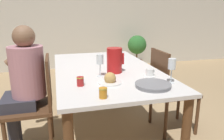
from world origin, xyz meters
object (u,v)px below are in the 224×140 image
person_seated (24,80)px  bread_plate (110,80)px  jam_jar_amber (103,92)px  potted_plant (137,48)px  serving_tray (153,85)px  jam_jar_red (80,81)px  wine_glass_juice (172,65)px  chair_opposite (169,89)px  wine_glass_water (100,60)px  teacup_near_person (150,73)px  red_pitcher (114,60)px  chair_person_side (36,102)px

person_seated → bread_plate: bearing=-119.6°
jam_jar_amber → potted_plant: jam_jar_amber is taller
serving_tray → jam_jar_red: size_ratio=3.87×
wine_glass_juice → jam_jar_red: (-0.71, 0.12, -0.11)m
person_seated → jam_jar_red: person_seated is taller
chair_opposite → jam_jar_amber: 1.14m
wine_glass_water → wine_glass_juice: size_ratio=0.98×
teacup_near_person → jam_jar_amber: bearing=-142.7°
teacup_near_person → bread_plate: 0.40m
red_pitcher → chair_opposite: bearing=7.6°
red_pitcher → wine_glass_juice: bearing=-49.8°
wine_glass_juice → jam_jar_red: bearing=170.7°
bread_plate → jam_jar_amber: size_ratio=2.65×
chair_opposite → bread_plate: bearing=-62.7°
red_pitcher → potted_plant: 3.04m
chair_opposite → serving_tray: 0.77m
person_seated → jam_jar_red: (0.46, -0.40, 0.07)m
wine_glass_juice → jam_jar_amber: (-0.60, -0.17, -0.11)m
jam_jar_amber → red_pitcher: bearing=67.9°
chair_person_side → jam_jar_amber: chair_person_side is taller
bread_plate → jam_jar_amber: bread_plate is taller
chair_opposite → potted_plant: size_ratio=1.18×
chair_opposite → person_seated: (-1.45, 0.01, 0.22)m
chair_person_side → teacup_near_person: (1.00, -0.26, 0.28)m
serving_tray → potted_plant: size_ratio=0.36×
chair_person_side → teacup_near_person: chair_person_side is taller
person_seated → bread_plate: 0.80m
red_pitcher → wine_glass_water: 0.19m
wine_glass_water → jam_jar_amber: wine_glass_water is taller
person_seated → wine_glass_water: (0.66, -0.19, 0.18)m
serving_tray → wine_glass_water: bearing=131.3°
wine_glass_juice → serving_tray: size_ratio=0.73×
chair_opposite → person_seated: 1.47m
chair_person_side → teacup_near_person: size_ratio=7.58×
teacup_near_person → jam_jar_red: jam_jar_red is taller
jam_jar_amber → jam_jar_red: bearing=112.4°
person_seated → wine_glass_juice: (1.17, -0.51, 0.18)m
wine_glass_water → serving_tray: size_ratio=0.72×
wine_glass_water → jam_jar_red: 0.31m
person_seated → serving_tray: 1.14m
teacup_near_person → potted_plant: size_ratio=0.16×
chair_person_side → red_pitcher: size_ratio=3.91×
wine_glass_water → jam_jar_amber: 0.51m
chair_person_side → chair_opposite: bearing=-88.8°
serving_tray → potted_plant: same height
person_seated → potted_plant: (2.10, 2.63, -0.23)m
wine_glass_water → wine_glass_juice: wine_glass_juice is taller
red_pitcher → jam_jar_red: bearing=-139.6°
teacup_near_person → jam_jar_amber: (-0.51, -0.39, 0.01)m
bread_plate → potted_plant: 3.35m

